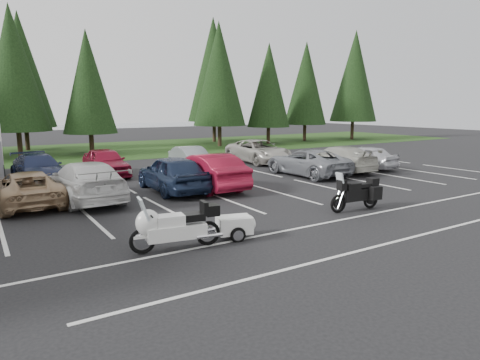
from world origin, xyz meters
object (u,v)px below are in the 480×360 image
car_near_5 (208,171)px  car_far_1 (39,169)px  cargo_trailer (234,227)px  car_near_4 (172,173)px  car_near_7 (338,159)px  car_far_4 (259,151)px  car_near_6 (307,162)px  car_near_8 (364,157)px  car_near_2 (27,188)px  adventure_motorcycle (355,191)px  touring_motorcycle (176,222)px  car_far_2 (106,162)px  car_far_3 (192,158)px  car_near_3 (85,181)px

car_near_5 → car_far_1: (-6.39, 5.87, -0.11)m
cargo_trailer → car_near_4: bearing=95.1°
car_near_7 → car_far_4: size_ratio=0.93×
car_near_6 → car_near_8: 4.63m
car_near_2 → car_near_4: bearing=175.0°
car_near_5 → car_far_4: (7.28, 6.39, -0.06)m
car_near_5 → adventure_motorcycle: 7.08m
car_near_5 → car_near_6: bearing=-175.5°
car_far_4 → cargo_trailer: bearing=-125.6°
car_far_4 → cargo_trailer: 16.87m
car_near_6 → touring_motorcycle: touring_motorcycle is taller
car_near_7 → car_near_8: size_ratio=1.23×
car_far_1 → car_near_6: bearing=-27.7°
touring_motorcycle → car_far_4: bearing=57.6°
car_near_4 → car_near_7: 10.57m
car_far_2 → adventure_motorcycle: size_ratio=1.83×
car_near_4 → car_far_1: 7.34m
car_far_3 → touring_motorcycle: size_ratio=1.53×
car_near_8 → car_far_4: (-3.84, 5.73, 0.05)m
car_near_4 → car_far_3: bearing=-121.9°
car_near_5 → cargo_trailer: 7.64m
car_near_8 → car_far_3: bearing=-35.2°
car_near_8 → car_near_2: bearing=-5.7°
car_near_4 → car_far_1: car_near_4 is taller
car_near_3 → car_near_8: size_ratio=1.31×
car_near_2 → car_far_3: 10.77m
car_near_2 → car_far_4: bearing=-159.5°
car_near_5 → cargo_trailer: size_ratio=3.52×
car_far_3 → car_near_2: bearing=-149.9°
adventure_motorcycle → car_near_8: bearing=45.3°
car_near_2 → car_near_4: size_ratio=0.99×
car_near_8 → car_far_4: 6.90m
car_near_3 → car_far_2: (2.36, 5.80, -0.04)m
car_far_1 → car_near_2: bearing=-106.8°
car_near_5 → car_near_7: 8.95m
car_far_3 → touring_motorcycle: bearing=-115.9°
car_near_5 → car_near_8: bearing=-177.0°
car_near_6 → touring_motorcycle: bearing=33.8°
car_near_5 → car_far_2: (-3.00, 6.18, -0.06)m
car_near_6 → car_far_3: size_ratio=1.26×
cargo_trailer → adventure_motorcycle: 5.50m
car_far_1 → car_far_2: bearing=-0.1°
car_near_3 → adventure_motorcycle: 10.56m
car_near_4 → car_far_1: bearing=-48.3°
adventure_motorcycle → cargo_trailer: bearing=-170.1°
car_near_2 → car_near_3: bearing=169.9°
car_far_2 → touring_motorcycle: size_ratio=1.64×
car_far_2 → cargo_trailer: (0.11, -13.24, -0.44)m
car_near_3 → car_far_4: (12.65, 6.02, -0.03)m
car_far_4 → cargo_trailer: size_ratio=3.90×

